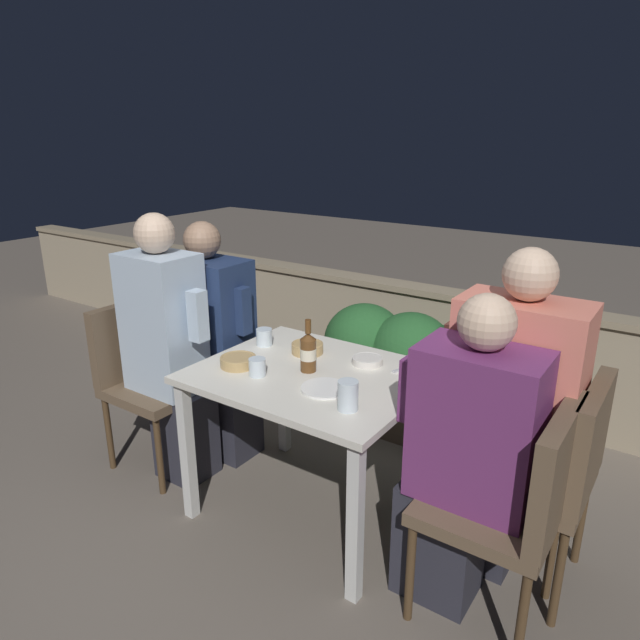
% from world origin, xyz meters
% --- Properties ---
extents(ground_plane, '(16.00, 16.00, 0.00)m').
position_xyz_m(ground_plane, '(0.00, 0.00, 0.00)').
color(ground_plane, '#665B51').
extents(parapet_wall, '(9.00, 0.18, 0.74)m').
position_xyz_m(parapet_wall, '(0.00, 1.45, 0.37)').
color(parapet_wall, gray).
rests_on(parapet_wall, ground_plane).
extents(dining_table, '(0.98, 0.80, 0.70)m').
position_xyz_m(dining_table, '(0.00, 0.00, 0.61)').
color(dining_table, silver).
rests_on(dining_table, ground_plane).
extents(planter_hedge, '(1.11, 0.47, 0.73)m').
position_xyz_m(planter_hedge, '(0.03, 0.93, 0.40)').
color(planter_hedge, brown).
rests_on(planter_hedge, ground_plane).
extents(chair_left_near, '(0.46, 0.45, 0.86)m').
position_xyz_m(chair_left_near, '(-0.97, -0.12, 0.53)').
color(chair_left_near, brown).
rests_on(chair_left_near, ground_plane).
extents(person_blue_shirt, '(0.47, 0.26, 1.34)m').
position_xyz_m(person_blue_shirt, '(-0.78, -0.12, 0.68)').
color(person_blue_shirt, '#282833').
rests_on(person_blue_shirt, ground_plane).
extents(chair_left_far, '(0.46, 0.45, 0.86)m').
position_xyz_m(chair_left_far, '(-0.96, 0.16, 0.53)').
color(chair_left_far, brown).
rests_on(chair_left_far, ground_plane).
extents(person_navy_jumper, '(0.52, 0.26, 1.27)m').
position_xyz_m(person_navy_jumper, '(-0.76, 0.16, 0.63)').
color(person_navy_jumper, '#282833').
rests_on(person_navy_jumper, ground_plane).
extents(chair_right_near, '(0.46, 0.45, 0.86)m').
position_xyz_m(chair_right_near, '(0.94, -0.12, 0.53)').
color(chair_right_near, brown).
rests_on(chair_right_near, ground_plane).
extents(person_purple_stripe, '(0.49, 0.26, 1.21)m').
position_xyz_m(person_purple_stripe, '(0.74, -0.12, 0.61)').
color(person_purple_stripe, '#282833').
rests_on(person_purple_stripe, ground_plane).
extents(chair_right_far, '(0.46, 0.45, 0.86)m').
position_xyz_m(chair_right_far, '(0.99, 0.14, 0.53)').
color(chair_right_far, brown).
rests_on(chair_right_far, ground_plane).
extents(person_coral_top, '(0.51, 0.26, 1.32)m').
position_xyz_m(person_coral_top, '(0.80, 0.14, 0.66)').
color(person_coral_top, '#282833').
rests_on(person_coral_top, ground_plane).
extents(beer_bottle, '(0.07, 0.07, 0.23)m').
position_xyz_m(beer_bottle, '(-0.02, 0.00, 0.79)').
color(beer_bottle, brown).
rests_on(beer_bottle, dining_table).
extents(plate_0, '(0.20, 0.20, 0.01)m').
position_xyz_m(plate_0, '(0.14, -0.11, 0.71)').
color(plate_0, white).
rests_on(plate_0, dining_table).
extents(bowl_0, '(0.14, 0.14, 0.03)m').
position_xyz_m(bowl_0, '(0.15, 0.21, 0.72)').
color(bowl_0, silver).
rests_on(bowl_0, dining_table).
extents(bowl_1, '(0.15, 0.15, 0.05)m').
position_xyz_m(bowl_1, '(-0.15, 0.17, 0.73)').
color(bowl_1, tan).
rests_on(bowl_1, dining_table).
extents(bowl_2, '(0.16, 0.16, 0.05)m').
position_xyz_m(bowl_2, '(-0.31, -0.13, 0.73)').
color(bowl_2, tan).
rests_on(bowl_2, dining_table).
extents(glass_cup_0, '(0.07, 0.07, 0.08)m').
position_xyz_m(glass_cup_0, '(-0.17, -0.16, 0.74)').
color(glass_cup_0, silver).
rests_on(glass_cup_0, dining_table).
extents(glass_cup_1, '(0.08, 0.08, 0.11)m').
position_xyz_m(glass_cup_1, '(0.31, -0.21, 0.76)').
color(glass_cup_1, silver).
rests_on(glass_cup_1, dining_table).
extents(glass_cup_2, '(0.08, 0.08, 0.08)m').
position_xyz_m(glass_cup_2, '(-0.38, 0.13, 0.75)').
color(glass_cup_2, silver).
rests_on(glass_cup_2, dining_table).
extents(fork_0, '(0.08, 0.17, 0.01)m').
position_xyz_m(fork_0, '(0.32, 0.27, 0.71)').
color(fork_0, silver).
rests_on(fork_0, dining_table).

